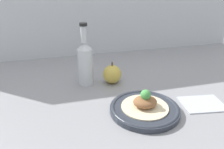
{
  "coord_description": "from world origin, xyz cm",
  "views": [
    {
      "loc": [
        -20.9,
        -69.31,
        41.93
      ],
      "look_at": [
        -2.14,
        1.23,
        9.06
      ],
      "focal_mm": 35.0,
      "sensor_mm": 36.0,
      "label": 1
    }
  ],
  "objects_px": {
    "plated_food": "(145,102)",
    "cider_bottle": "(85,62)",
    "plate": "(145,109)",
    "apple": "(112,74)"
  },
  "relations": [
    {
      "from": "plate",
      "to": "cider_bottle",
      "type": "relative_size",
      "value": 0.91
    },
    {
      "from": "plate",
      "to": "cider_bottle",
      "type": "bearing_deg",
      "value": 121.03
    },
    {
      "from": "plate",
      "to": "cider_bottle",
      "type": "xyz_separation_m",
      "value": [
        -0.16,
        0.26,
        0.09
      ]
    },
    {
      "from": "cider_bottle",
      "to": "plated_food",
      "type": "bearing_deg",
      "value": -58.97
    },
    {
      "from": "plated_food",
      "to": "cider_bottle",
      "type": "relative_size",
      "value": 0.61
    },
    {
      "from": "cider_bottle",
      "to": "plate",
      "type": "bearing_deg",
      "value": -58.97
    },
    {
      "from": "plate",
      "to": "apple",
      "type": "xyz_separation_m",
      "value": [
        -0.05,
        0.24,
        0.03
      ]
    },
    {
      "from": "plate",
      "to": "cider_bottle",
      "type": "height_order",
      "value": "cider_bottle"
    },
    {
      "from": "cider_bottle",
      "to": "apple",
      "type": "distance_m",
      "value": 0.13
    },
    {
      "from": "plated_food",
      "to": "plate",
      "type": "bearing_deg",
      "value": 0.0
    }
  ]
}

